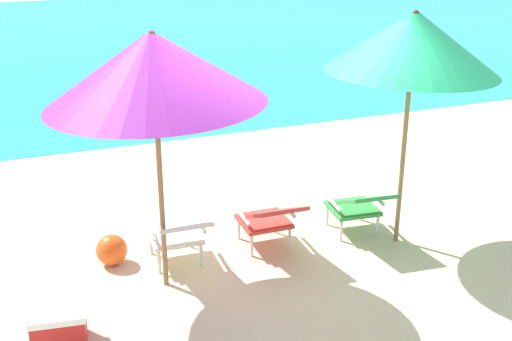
{
  "coord_description": "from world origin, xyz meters",
  "views": [
    {
      "loc": [
        -2.45,
        -6.0,
        3.49
      ],
      "look_at": [
        0.0,
        0.37,
        0.75
      ],
      "focal_mm": 46.58,
      "sensor_mm": 36.0,
      "label": 1
    }
  ],
  "objects": [
    {
      "name": "ground_plane",
      "position": [
        0.0,
        4.0,
        0.0
      ],
      "size": [
        40.0,
        40.0,
        0.0
      ],
      "primitive_type": "plane",
      "color": "beige"
    },
    {
      "name": "ocean_band",
      "position": [
        0.0,
        12.78,
        0.0
      ],
      "size": [
        40.0,
        18.0,
        0.01
      ],
      "primitive_type": "cube",
      "color": "#28B2B7",
      "rests_on": "ground_plane"
    },
    {
      "name": "swim_buoy",
      "position": [
        0.04,
        6.55,
        0.1
      ],
      "size": [
        1.6,
        0.18,
        0.18
      ],
      "primitive_type": "cylinder",
      "rotation": [
        0.0,
        1.57,
        0.0
      ],
      "color": "yellow",
      "rests_on": "ocean_band"
    },
    {
      "name": "lounge_chair_left",
      "position": [
        -1.03,
        -0.12,
        0.4
      ],
      "size": [
        0.56,
        0.89,
        0.68
      ],
      "color": "silver",
      "rests_on": "ground_plane"
    },
    {
      "name": "lounge_chair_center",
      "position": [
        -0.03,
        -0.13,
        0.4
      ],
      "size": [
        0.56,
        0.88,
        0.68
      ],
      "color": "red",
      "rests_on": "ground_plane"
    },
    {
      "name": "lounge_chair_right",
      "position": [
        1.02,
        -0.18,
        0.4
      ],
      "size": [
        0.61,
        0.92,
        0.68
      ],
      "color": "#338E3D",
      "rests_on": "ground_plane"
    },
    {
      "name": "beach_umbrella_left",
      "position": [
        -1.24,
        -0.38,
        2.17
      ],
      "size": [
        2.81,
        2.81,
        2.53
      ],
      "color": "olive",
      "rests_on": "ground_plane"
    },
    {
      "name": "beach_umbrella_right",
      "position": [
        1.38,
        -0.4,
        2.22
      ],
      "size": [
        2.38,
        2.37,
        2.57
      ],
      "color": "olive",
      "rests_on": "ground_plane"
    },
    {
      "name": "beach_ball",
      "position": [
        -1.67,
        0.21,
        0.16
      ],
      "size": [
        0.32,
        0.32,
        0.32
      ],
      "primitive_type": "sphere",
      "color": "#EA5619",
      "rests_on": "ground_plane"
    },
    {
      "name": "cooler_box",
      "position": [
        -2.32,
        -0.99,
        0.16
      ],
      "size": [
        0.51,
        0.38,
        0.32
      ],
      "color": "red",
      "rests_on": "ground_plane"
    }
  ]
}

